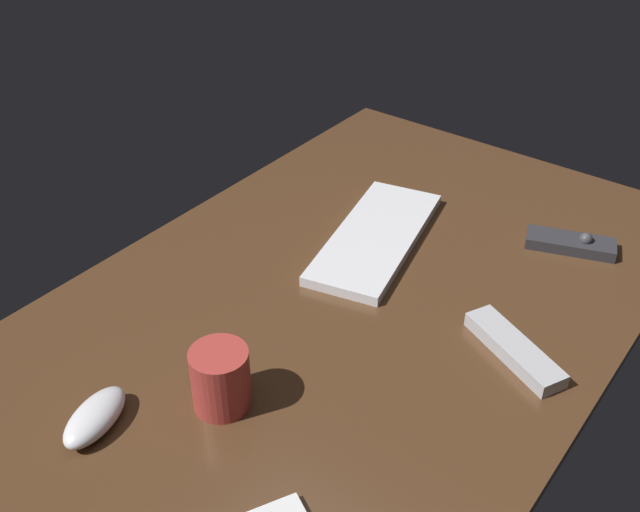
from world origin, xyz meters
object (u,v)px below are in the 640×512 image
Objects in this scene: computer_mouse at (95,417)px; coffee_mug at (221,379)px; tv_remote at (514,349)px; media_remote at (572,243)px; keyboard at (376,237)px.

coffee_mug is at bearing -53.90° from computer_mouse.
media_remote is at bearing -57.15° from tv_remote.
keyboard is 2.17× the size of media_remote.
computer_mouse is 88.60cm from media_remote.
media_remote is 1.77× the size of coffee_mug.
coffee_mug is at bearing 173.54° from keyboard.
tv_remote is (47.92, -39.54, -0.58)cm from computer_mouse.
media_remote is at bearing -38.93° from computer_mouse.
coffee_mug is (-47.56, -5.53, 3.81)cm from keyboard.
media_remote is (19.97, -30.06, 0.21)cm from keyboard.
keyboard is 3.10× the size of computer_mouse.
computer_mouse is 0.63× the size of tv_remote.
coffee_mug is (13.68, -10.89, 2.98)cm from computer_mouse.
coffee_mug is at bearing -129.36° from media_remote.
coffee_mug is (-34.24, 28.65, 3.56)cm from tv_remote.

